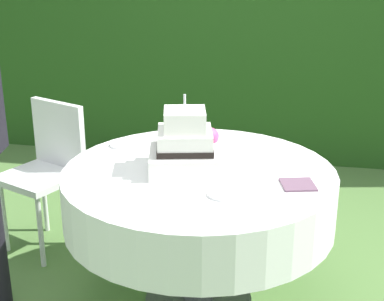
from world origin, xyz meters
TOP-DOWN VIEW (x-y plane):
  - ground_plane at (0.00, 0.00)m, footprint 20.00×20.00m
  - cake_table at (0.00, 0.00)m, footprint 1.33×1.33m
  - wedding_cake at (-0.07, 0.00)m, footprint 0.40×0.40m
  - serving_plate_near at (0.16, -0.27)m, footprint 0.14×0.14m
  - serving_plate_far at (-0.06, 0.32)m, footprint 0.15×0.15m
  - serving_plate_left at (-0.48, 0.28)m, footprint 0.13×0.13m
  - serving_plate_right at (0.31, 0.13)m, footprint 0.12×0.12m
  - napkin_stack at (0.47, -0.10)m, footprint 0.18×0.18m
  - garden_chair at (-1.00, 0.45)m, footprint 0.53×0.53m

SIDE VIEW (x-z plane):
  - ground_plane at x=0.00m, z-range 0.00..0.00m
  - garden_chair at x=-1.00m, z-range 0.10..0.99m
  - cake_table at x=0.00m, z-range 0.23..0.97m
  - napkin_stack at x=0.47m, z-range 0.74..0.75m
  - serving_plate_near at x=0.16m, z-range 0.74..0.75m
  - serving_plate_far at x=-0.06m, z-range 0.74..0.75m
  - serving_plate_left at x=-0.48m, z-range 0.74..0.75m
  - serving_plate_right at x=0.31m, z-range 0.74..0.75m
  - wedding_cake at x=-0.07m, z-range 0.67..1.04m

